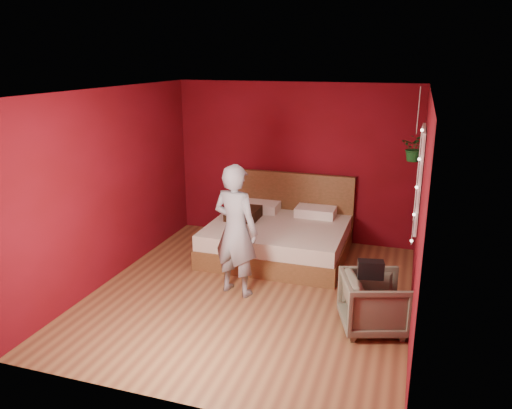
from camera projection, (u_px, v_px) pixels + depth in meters
The scene contains 10 objects.
floor at pixel (251, 293), 6.54m from camera, with size 4.50×4.50×0.00m, color brown.
room_walls at pixel (251, 168), 6.06m from camera, with size 4.04×4.54×2.62m.
window at pixel (419, 178), 6.35m from camera, with size 0.05×0.97×1.27m.
fairy_lights at pixel (417, 187), 5.88m from camera, with size 0.04×0.04×1.45m.
bed at pixel (279, 236), 7.75m from camera, with size 2.08×1.77×1.14m.
person at pixel (236, 230), 6.33m from camera, with size 0.63×0.41×1.72m, color gray.
armchair at pixel (374, 303), 5.60m from camera, with size 0.70×0.72×0.65m, color #61604D.
handbag at pixel (371, 269), 5.44m from camera, with size 0.28×0.14×0.20m, color black.
throw_pillow at pixel (243, 213), 7.85m from camera, with size 0.49×0.49×0.17m, color black.
hanging_plant at pixel (415, 148), 6.85m from camera, with size 0.43×0.41×1.02m.
Camera 1 is at (1.89, -5.62, 2.99)m, focal length 35.00 mm.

